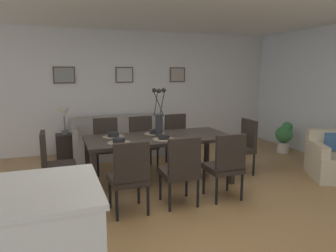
{
  "coord_description": "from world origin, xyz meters",
  "views": [
    {
      "loc": [
        -1.42,
        -3.58,
        1.71
      ],
      "look_at": [
        0.2,
        0.84,
        0.89
      ],
      "focal_mm": 33.2,
      "sensor_mm": 36.0,
      "label": 1
    }
  ],
  "objects": [
    {
      "name": "framed_picture_center",
      "position": [
        0.05,
        3.18,
        1.65
      ],
      "size": [
        0.38,
        0.03,
        0.34
      ],
      "color": "#473828"
    },
    {
      "name": "framed_picture_left",
      "position": [
        -1.2,
        3.18,
        1.65
      ],
      "size": [
        0.43,
        0.03,
        0.34
      ],
      "color": "#473828"
    },
    {
      "name": "side_table",
      "position": [
        -1.26,
        2.64,
        0.26
      ],
      "size": [
        0.36,
        0.36,
        0.52
      ],
      "primitive_type": "cube",
      "color": "black",
      "rests_on": "ground"
    },
    {
      "name": "placemat_near_left",
      "position": [
        -0.61,
        0.6,
        0.74
      ],
      "size": [
        0.32,
        0.32,
        0.01
      ],
      "primitive_type": "cylinder",
      "color": "#7F705B",
      "rests_on": "dining_table"
    },
    {
      "name": "dining_chair_far_right",
      "position": [
        0.03,
        1.7,
        0.51
      ],
      "size": [
        0.45,
        0.45,
        0.92
      ],
      "color": "black",
      "rests_on": "ground"
    },
    {
      "name": "dining_chair_near_right",
      "position": [
        -0.61,
        1.71,
        0.51
      ],
      "size": [
        0.45,
        0.45,
        0.92
      ],
      "color": "black",
      "rests_on": "ground"
    },
    {
      "name": "dining_chair_near_left",
      "position": [
        -0.63,
        -0.09,
        0.51
      ],
      "size": [
        0.46,
        0.46,
        0.92
      ],
      "color": "black",
      "rests_on": "ground"
    },
    {
      "name": "dining_table",
      "position": [
        0.05,
        0.82,
        0.67
      ],
      "size": [
        2.2,
        0.97,
        0.74
      ],
      "color": "black",
      "rests_on": "ground"
    },
    {
      "name": "centerpiece_vase",
      "position": [
        0.05,
        0.82,
        1.02
      ],
      "size": [
        0.21,
        0.23,
        0.73
      ],
      "color": "#232326",
      "rests_on": "dining_table"
    },
    {
      "name": "potted_plant",
      "position": [
        3.16,
        1.66,
        0.37
      ],
      "size": [
        0.36,
        0.36,
        0.67
      ],
      "color": "silver",
      "rests_on": "ground"
    },
    {
      "name": "dining_chair_far_left",
      "position": [
        0.04,
        -0.08,
        0.51
      ],
      "size": [
        0.45,
        0.45,
        0.92
      ],
      "color": "black",
      "rests_on": "ground"
    },
    {
      "name": "bowl_near_right",
      "position": [
        -0.61,
        1.04,
        0.78
      ],
      "size": [
        0.17,
        0.17,
        0.07
      ],
      "color": "black",
      "rests_on": "dining_table"
    },
    {
      "name": "dining_chair_mid_right",
      "position": [
        0.74,
        1.74,
        0.51
      ],
      "size": [
        0.47,
        0.47,
        0.92
      ],
      "color": "black",
      "rests_on": "ground"
    },
    {
      "name": "table_lamp",
      "position": [
        -1.26,
        2.64,
        0.89
      ],
      "size": [
        0.22,
        0.22,
        0.51
      ],
      "color": "#4C4C51",
      "rests_on": "side_table"
    },
    {
      "name": "dining_chair_mid_left",
      "position": [
        0.68,
        -0.1,
        0.51
      ],
      "size": [
        0.45,
        0.45,
        0.92
      ],
      "color": "black",
      "rests_on": "ground"
    },
    {
      "name": "dining_chair_head_east",
      "position": [
        1.53,
        0.79,
        0.51
      ],
      "size": [
        0.47,
        0.47,
        0.92
      ],
      "color": "black",
      "rests_on": "ground"
    },
    {
      "name": "sofa",
      "position": [
        -0.15,
        2.7,
        0.28
      ],
      "size": [
        1.98,
        0.84,
        0.8
      ],
      "color": "gray",
      "rests_on": "ground"
    },
    {
      "name": "bowl_far_left",
      "position": [
        0.05,
        0.6,
        0.78
      ],
      "size": [
        0.17,
        0.17,
        0.07
      ],
      "color": "black",
      "rests_on": "dining_table"
    },
    {
      "name": "placemat_far_right",
      "position": [
        0.05,
        1.04,
        0.74
      ],
      "size": [
        0.32,
        0.32,
        0.01
      ],
      "primitive_type": "cylinder",
      "color": "#7F705B",
      "rests_on": "dining_table"
    },
    {
      "name": "dining_chair_head_west",
      "position": [
        -1.48,
        0.79,
        0.51
      ],
      "size": [
        0.44,
        0.44,
        0.92
      ],
      "color": "black",
      "rests_on": "ground"
    },
    {
      "name": "back_wall_panel",
      "position": [
        0.0,
        3.25,
        1.3
      ],
      "size": [
        9.0,
        0.1,
        2.6
      ],
      "primitive_type": "cube",
      "color": "silver",
      "rests_on": "ground"
    },
    {
      "name": "bowl_near_left",
      "position": [
        -0.61,
        0.6,
        0.78
      ],
      "size": [
        0.17,
        0.17,
        0.07
      ],
      "color": "black",
      "rests_on": "dining_table"
    },
    {
      "name": "bowl_far_right",
      "position": [
        0.05,
        1.04,
        0.78
      ],
      "size": [
        0.17,
        0.17,
        0.07
      ],
      "color": "black",
      "rests_on": "dining_table"
    },
    {
      "name": "framed_picture_right",
      "position": [
        1.3,
        3.18,
        1.65
      ],
      "size": [
        0.37,
        0.03,
        0.34
      ],
      "color": "#473828"
    },
    {
      "name": "ground_plane",
      "position": [
        0.0,
        0.0,
        0.0
      ],
      "size": [
        9.0,
        9.0,
        0.0
      ],
      "primitive_type": "plane",
      "color": "olive"
    },
    {
      "name": "placemat_near_right",
      "position": [
        -0.61,
        1.04,
        0.74
      ],
      "size": [
        0.32,
        0.32,
        0.01
      ],
      "primitive_type": "cylinder",
      "color": "#7F705B",
      "rests_on": "dining_table"
    },
    {
      "name": "placemat_far_left",
      "position": [
        0.05,
        0.6,
        0.74
      ],
      "size": [
        0.32,
        0.32,
        0.01
      ],
      "primitive_type": "cylinder",
      "color": "#7F705B",
      "rests_on": "dining_table"
    }
  ]
}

